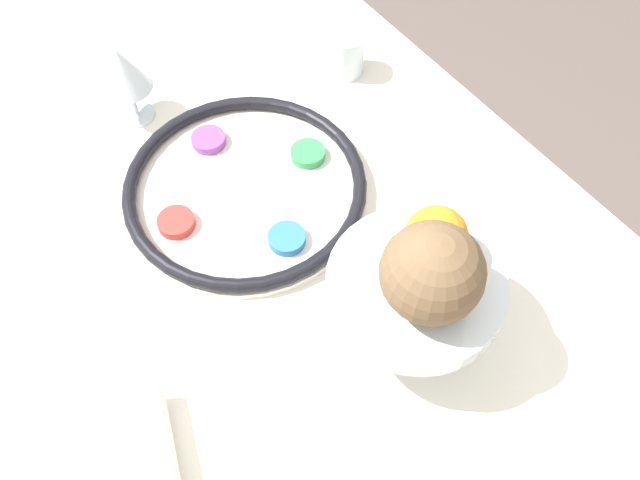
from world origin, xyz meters
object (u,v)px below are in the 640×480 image
(coconut, at_px, (432,273))
(fruit_stand, at_px, (414,290))
(seder_plate, at_px, (245,187))
(cup_mid, at_px, (637,470))
(wine_glass, at_px, (123,71))
(napkin_roll, at_px, (157,480))
(cup_far, at_px, (346,54))
(orange_fruit, at_px, (436,237))

(coconut, bearing_deg, fruit_stand, 160.62)
(seder_plate, height_order, fruit_stand, fruit_stand)
(seder_plate, bearing_deg, cup_mid, 13.57)
(wine_glass, xyz_separation_m, napkin_roll, (0.54, -0.23, -0.07))
(cup_far, bearing_deg, fruit_stand, -26.96)
(cup_mid, height_order, cup_far, same)
(orange_fruit, relative_size, coconut, 0.65)
(cup_mid, bearing_deg, orange_fruit, -170.32)
(wine_glass, xyz_separation_m, coconut, (0.56, 0.11, 0.09))
(orange_fruit, relative_size, cup_far, 0.99)
(wine_glass, bearing_deg, cup_far, 72.69)
(seder_plate, relative_size, cup_mid, 4.88)
(fruit_stand, relative_size, coconut, 1.86)
(fruit_stand, relative_size, orange_fruit, 2.86)
(fruit_stand, height_order, napkin_roll, fruit_stand)
(orange_fruit, height_order, coconut, coconut)
(orange_fruit, bearing_deg, cup_far, 155.99)
(orange_fruit, xyz_separation_m, cup_mid, (0.30, 0.05, -0.12))
(wine_glass, bearing_deg, cup_mid, 13.95)
(seder_plate, height_order, wine_glass, wine_glass)
(coconut, bearing_deg, cup_far, 153.39)
(seder_plate, bearing_deg, fruit_stand, 10.34)
(coconut, bearing_deg, wine_glass, -168.90)
(seder_plate, xyz_separation_m, fruit_stand, (0.30, 0.06, 0.09))
(orange_fruit, height_order, cup_far, orange_fruit)
(cup_far, bearing_deg, wine_glass, -107.31)
(fruit_stand, height_order, cup_mid, fruit_stand)
(fruit_stand, xyz_separation_m, orange_fruit, (-0.02, 0.04, 0.06))
(orange_fruit, relative_size, cup_mid, 0.99)
(wine_glass, distance_m, napkin_roll, 0.59)
(seder_plate, distance_m, orange_fruit, 0.33)
(wine_glass, bearing_deg, seder_plate, 14.90)
(fruit_stand, distance_m, napkin_roll, 0.35)
(orange_fruit, distance_m, cup_mid, 0.33)
(orange_fruit, height_order, cup_mid, orange_fruit)
(wine_glass, relative_size, orange_fruit, 1.82)
(orange_fruit, relative_size, napkin_roll, 0.35)
(napkin_roll, bearing_deg, wine_glass, 157.11)
(coconut, bearing_deg, seder_plate, -171.73)
(cup_mid, bearing_deg, coconut, -160.17)
(napkin_roll, bearing_deg, cup_mid, 56.23)
(seder_plate, bearing_deg, coconut, 8.27)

